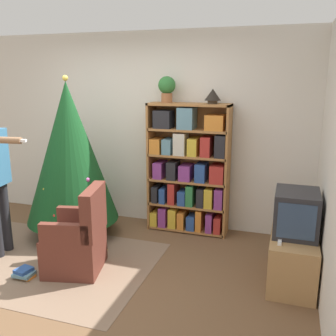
% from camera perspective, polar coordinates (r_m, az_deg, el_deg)
% --- Properties ---
extents(ground_plane, '(14.00, 14.00, 0.00)m').
position_cam_1_polar(ground_plane, '(4.06, -13.99, -16.49)').
color(ground_plane, brown).
extents(wall_back, '(8.00, 0.10, 2.60)m').
position_cam_1_polar(wall_back, '(5.23, -3.97, 5.86)').
color(wall_back, silver).
rests_on(wall_back, ground_plane).
extents(area_rug, '(2.58, 1.71, 0.01)m').
position_cam_1_polar(area_rug, '(4.58, -19.13, -13.15)').
color(area_rug, '#7F6651').
rests_on(area_rug, ground_plane).
extents(bookshelf, '(1.05, 0.32, 1.69)m').
position_cam_1_polar(bookshelf, '(4.87, 3.21, -0.48)').
color(bookshelf, '#A8703D').
rests_on(bookshelf, ground_plane).
extents(tv_stand, '(0.44, 0.92, 0.51)m').
position_cam_1_polar(tv_stand, '(4.07, 18.43, -12.70)').
color(tv_stand, tan).
rests_on(tv_stand, ground_plane).
extents(television, '(0.41, 0.50, 0.44)m').
position_cam_1_polar(television, '(3.88, 18.96, -6.48)').
color(television, '#28282D').
rests_on(television, tv_stand).
extents(game_remote, '(0.04, 0.12, 0.02)m').
position_cam_1_polar(game_remote, '(3.70, 16.65, -10.74)').
color(game_remote, white).
rests_on(game_remote, tv_stand).
extents(christmas_tree, '(1.15, 1.15, 2.04)m').
position_cam_1_polar(christmas_tree, '(4.83, -14.73, 2.22)').
color(christmas_tree, '#4C3323').
rests_on(christmas_tree, ground_plane).
extents(armchair, '(0.68, 0.67, 0.92)m').
position_cam_1_polar(armchair, '(4.13, -13.57, -10.87)').
color(armchair, brown).
rests_on(armchair, ground_plane).
extents(potted_plant, '(0.22, 0.22, 0.33)m').
position_cam_1_polar(potted_plant, '(4.82, -0.18, 12.18)').
color(potted_plant, '#935B38').
rests_on(potted_plant, bookshelf).
extents(table_lamp, '(0.20, 0.20, 0.18)m').
position_cam_1_polar(table_lamp, '(4.67, 6.83, 10.94)').
color(table_lamp, '#473828').
rests_on(table_lamp, bookshelf).
extents(book_pile_near_tree, '(0.19, 0.12, 0.06)m').
position_cam_1_polar(book_pile_near_tree, '(4.61, -10.56, -12.04)').
color(book_pile_near_tree, gold).
rests_on(book_pile_near_tree, ground_plane).
extents(book_pile_by_chair, '(0.21, 0.19, 0.10)m').
position_cam_1_polar(book_pile_by_chair, '(4.26, -21.07, -14.74)').
color(book_pile_by_chair, orange).
rests_on(book_pile_by_chair, ground_plane).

